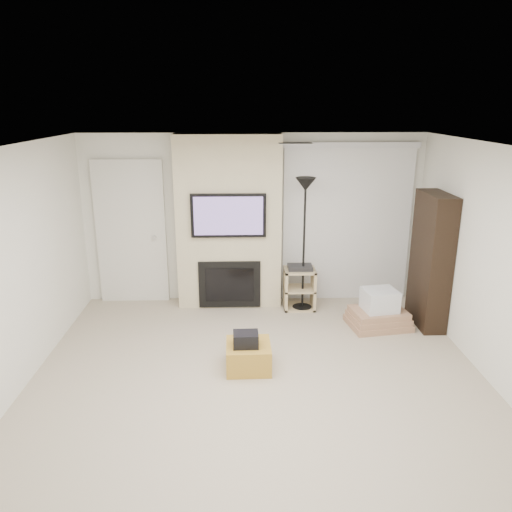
{
  "coord_description": "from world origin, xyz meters",
  "views": [
    {
      "loc": [
        -0.18,
        -4.49,
        2.9
      ],
      "look_at": [
        0.0,
        1.2,
        1.15
      ],
      "focal_mm": 35.0,
      "sensor_mm": 36.0,
      "label": 1
    }
  ],
  "objects_px": {
    "ottoman": "(248,356)",
    "floor_lamp": "(305,207)",
    "bookshelf": "(431,261)",
    "box_stack": "(379,312)",
    "av_stand": "(299,286)"
  },
  "relations": [
    {
      "from": "ottoman",
      "to": "floor_lamp",
      "type": "height_order",
      "value": "floor_lamp"
    },
    {
      "from": "ottoman",
      "to": "floor_lamp",
      "type": "relative_size",
      "value": 0.26
    },
    {
      "from": "floor_lamp",
      "to": "bookshelf",
      "type": "relative_size",
      "value": 1.07
    },
    {
      "from": "box_stack",
      "to": "ottoman",
      "type": "bearing_deg",
      "value": -149.04
    },
    {
      "from": "floor_lamp",
      "to": "av_stand",
      "type": "distance_m",
      "value": 1.17
    },
    {
      "from": "box_stack",
      "to": "bookshelf",
      "type": "distance_m",
      "value": 0.97
    },
    {
      "from": "av_stand",
      "to": "box_stack",
      "type": "distance_m",
      "value": 1.21
    },
    {
      "from": "ottoman",
      "to": "floor_lamp",
      "type": "bearing_deg",
      "value": 64.29
    },
    {
      "from": "floor_lamp",
      "to": "box_stack",
      "type": "height_order",
      "value": "floor_lamp"
    },
    {
      "from": "box_stack",
      "to": "floor_lamp",
      "type": "bearing_deg",
      "value": 146.48
    },
    {
      "from": "box_stack",
      "to": "bookshelf",
      "type": "xyz_separation_m",
      "value": [
        0.67,
        0.09,
        0.7
      ]
    },
    {
      "from": "floor_lamp",
      "to": "bookshelf",
      "type": "xyz_separation_m",
      "value": [
        1.63,
        -0.55,
        -0.62
      ]
    },
    {
      "from": "bookshelf",
      "to": "box_stack",
      "type": "bearing_deg",
      "value": -172.53
    },
    {
      "from": "ottoman",
      "to": "av_stand",
      "type": "relative_size",
      "value": 0.76
    },
    {
      "from": "ottoman",
      "to": "av_stand",
      "type": "height_order",
      "value": "av_stand"
    }
  ]
}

